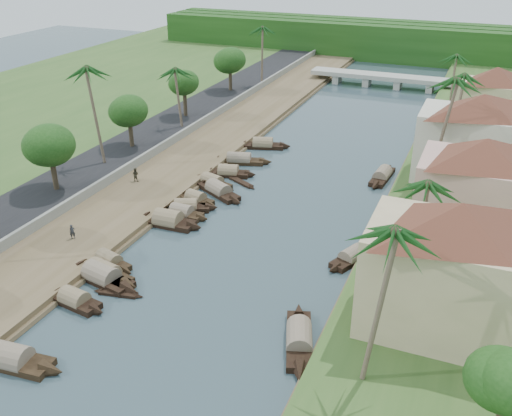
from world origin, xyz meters
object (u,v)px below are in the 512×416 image
at_px(person_near, 72,232).
at_px(bridge, 383,78).
at_px(sampan_1, 75,300).
at_px(sampan_0, 9,359).
at_px(building_near, 452,267).

bearing_deg(person_near, bridge, 32.38).
distance_m(bridge, sampan_1, 81.52).
bearing_deg(sampan_0, person_near, 107.91).
bearing_deg(person_near, building_near, -47.03).
height_order(sampan_0, person_near, person_near).
relative_size(sampan_0, person_near, 6.27).
bearing_deg(person_near, sampan_1, -96.78).
height_order(building_near, sampan_0, building_near).
height_order(bridge, person_near, bridge).
relative_size(building_near, sampan_0, 1.61).
height_order(bridge, sampan_1, bridge).
relative_size(sampan_1, person_near, 4.61).
bearing_deg(sampan_0, building_near, 22.22).
xyz_separation_m(sampan_1, person_near, (-6.32, 7.87, 1.12)).
xyz_separation_m(bridge, sampan_1, (-9.30, -80.98, -1.31)).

